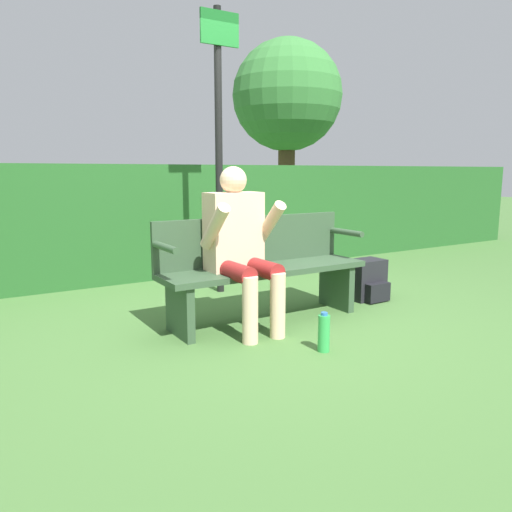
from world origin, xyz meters
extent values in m
plane|color=#426B33|center=(0.00, 0.00, 0.00)|extent=(40.00, 40.00, 0.00)
cube|color=#235623|center=(0.00, 2.07, 0.62)|extent=(12.00, 0.41, 1.25)
cube|color=#334C33|center=(0.00, 0.00, 0.41)|extent=(1.70, 0.44, 0.05)
cube|color=#334C33|center=(0.00, 0.20, 0.63)|extent=(1.70, 0.04, 0.38)
cube|color=#334C33|center=(-0.73, 0.00, 0.20)|extent=(0.06, 0.39, 0.39)
cube|color=#334C33|center=(0.73, 0.00, 0.20)|extent=(0.06, 0.39, 0.39)
cylinder|color=#334C33|center=(-0.82, 0.00, 0.66)|extent=(0.05, 0.39, 0.05)
cylinder|color=#334C33|center=(0.82, 0.00, 0.66)|extent=(0.05, 0.39, 0.05)
cube|color=beige|center=(-0.26, 0.04, 0.73)|extent=(0.41, 0.22, 0.58)
sphere|color=beige|center=(-0.26, 0.04, 1.11)|extent=(0.20, 0.20, 0.20)
cylinder|color=maroon|center=(-0.37, -0.17, 0.47)|extent=(0.13, 0.43, 0.13)
cylinder|color=maroon|center=(-0.14, -0.17, 0.47)|extent=(0.13, 0.43, 0.13)
cylinder|color=beige|center=(-0.37, -0.38, 0.23)|extent=(0.11, 0.11, 0.47)
cylinder|color=beige|center=(-0.14, -0.38, 0.23)|extent=(0.11, 0.11, 0.47)
cylinder|color=beige|center=(-0.49, -0.10, 0.79)|extent=(0.09, 0.35, 0.35)
cylinder|color=beige|center=(-0.03, -0.10, 0.79)|extent=(0.09, 0.35, 0.35)
cube|color=black|center=(1.16, 0.09, 0.19)|extent=(0.33, 0.23, 0.37)
cube|color=black|center=(1.16, -0.07, 0.09)|extent=(0.25, 0.08, 0.17)
cylinder|color=green|center=(-0.04, -0.78, 0.12)|extent=(0.08, 0.08, 0.25)
cylinder|color=#2D66B2|center=(-0.04, -0.78, 0.26)|extent=(0.04, 0.04, 0.02)
cylinder|color=black|center=(0.16, 1.06, 1.32)|extent=(0.07, 0.07, 2.64)
cube|color=#196626|center=(0.16, 1.02, 2.44)|extent=(0.38, 0.02, 0.30)
cylinder|color=#4C3823|center=(4.10, 5.54, 1.02)|extent=(0.35, 0.35, 2.04)
sphere|color=#387A38|center=(4.10, 5.54, 2.71)|extent=(2.26, 2.26, 2.26)
camera|label=1|loc=(-2.07, -3.21, 1.17)|focal=35.00mm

